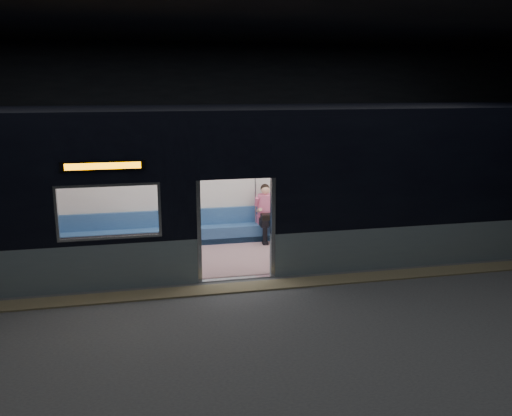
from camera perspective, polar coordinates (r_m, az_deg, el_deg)
name	(u,v)px	position (r m, az deg, el deg)	size (l,w,h in m)	color
station_floor	(247,299)	(10.03, -0.94, -9.57)	(24.00, 14.00, 0.01)	#47494C
station_envelope	(246,94)	(9.27, -1.02, 11.87)	(24.00, 14.00, 5.00)	black
tactile_strip	(241,287)	(10.53, -1.54, -8.35)	(22.80, 0.50, 0.03)	#8C7F59
metro_car	(224,177)	(11.94, -3.41, 3.33)	(18.00, 3.04, 3.35)	gray
passenger	(266,210)	(13.34, 1.04, -0.16)	(0.43, 0.72, 1.40)	black
handbag	(267,217)	(13.14, 1.15, -0.94)	(0.28, 0.24, 0.14)	black
transit_map	(390,175)	(14.65, 13.91, 3.35)	(1.03, 0.03, 0.67)	white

